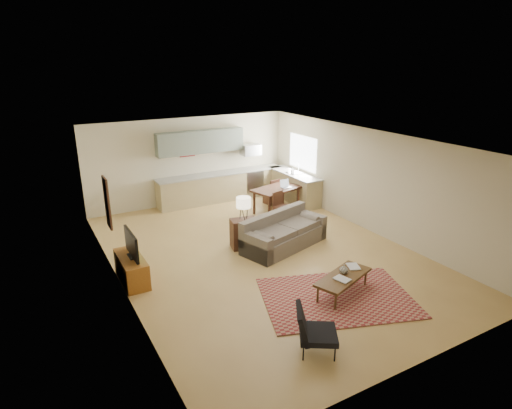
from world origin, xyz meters
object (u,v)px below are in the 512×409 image
sofa (285,231)px  tv_credenza (132,269)px  coffee_table (343,285)px  dining_table (276,200)px  armchair (318,330)px  console_table (244,233)px

sofa → tv_credenza: bearing=161.6°
sofa → coffee_table: 2.46m
coffee_table → dining_table: size_ratio=0.92×
armchair → sofa: bearing=6.6°
armchair → tv_credenza: 4.20m
armchair → tv_credenza: size_ratio=0.65×
tv_credenza → armchair: bearing=-61.8°
sofa → console_table: bearing=136.0°
tv_credenza → console_table: bearing=7.0°
sofa → coffee_table: sofa is taller
tv_credenza → sofa: bearing=-1.7°
sofa → console_table: sofa is taller
tv_credenza → console_table: (2.81, 0.34, 0.09)m
armchair → coffee_table: bearing=-20.0°
sofa → dining_table: 2.55m
armchair → dining_table: size_ratio=0.53×
console_table → tv_credenza: bearing=-161.0°
tv_credenza → dining_table: 5.32m
coffee_table → console_table: console_table is taller
sofa → tv_credenza: size_ratio=1.98×
tv_credenza → console_table: size_ratio=1.64×
tv_credenza → console_table: 2.83m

